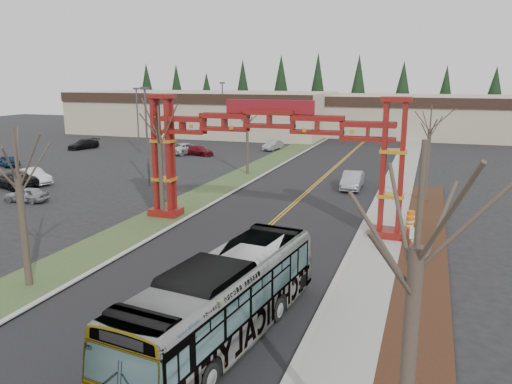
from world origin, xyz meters
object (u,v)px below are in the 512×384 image
at_px(parked_car_far_c, 83,144).
at_px(bare_tree_median_mid, 159,138).
at_px(parked_car_near_c, 13,179).
at_px(barrel_north, 411,218).
at_px(street_sign, 414,240).
at_px(bare_tree_right_near, 417,250).
at_px(bare_tree_median_near, 18,176).
at_px(transit_bus, 223,300).
at_px(silver_sedan, 352,180).
at_px(retail_building_east, 432,116).
at_px(light_pole_mid, 137,115).
at_px(parked_car_near_b, 33,176).
at_px(parked_car_mid_b, 8,161).
at_px(gateway_arch, 269,140).
at_px(barrel_south, 415,242).
at_px(light_pole_far, 223,107).
at_px(retail_building_west, 205,112).
at_px(parked_car_far_a, 273,145).
at_px(parked_car_mid_a, 199,151).
at_px(bare_tree_median_far, 247,120).
at_px(parked_car_far_b, 186,148).
at_px(parked_car_near_a, 26,195).
at_px(bare_tree_right_far, 430,130).
at_px(light_pole_near, 147,129).
at_px(barrel_mid, 410,223).

relative_size(parked_car_far_c, bare_tree_median_mid, 0.58).
relative_size(parked_car_near_c, barrel_north, 5.19).
bearing_deg(parked_car_near_c, street_sign, 93.43).
distance_m(parked_car_near_c, bare_tree_right_near, 44.77).
xyz_separation_m(bare_tree_median_near, bare_tree_median_mid, (0.00, 13.03, 0.29)).
xyz_separation_m(transit_bus, silver_sedan, (0.55, 28.99, -0.87)).
relative_size(retail_building_east, light_pole_mid, 4.36).
xyz_separation_m(parked_car_near_b, bare_tree_right_near, (35.76, -27.08, 5.81)).
relative_size(parked_car_mid_b, parked_car_far_c, 0.84).
relative_size(gateway_arch, barrel_south, 20.56).
height_order(light_pole_far, barrel_south, light_pole_far).
xyz_separation_m(retail_building_west, parked_car_mid_b, (-5.87, -41.17, -3.09)).
xyz_separation_m(parked_car_far_a, street_sign, (20.68, -40.92, 1.00)).
distance_m(parked_car_mid_a, parked_car_mid_b, 22.83).
height_order(parked_car_mid_b, light_pole_mid, light_pole_mid).
distance_m(bare_tree_median_near, bare_tree_median_far, 30.91).
xyz_separation_m(retail_building_east, parked_car_far_b, (-30.90, -33.45, -2.77)).
distance_m(parked_car_near_b, parked_car_mid_a, 23.10).
bearing_deg(parked_car_far_c, parked_car_near_c, -49.53).
xyz_separation_m(silver_sedan, parked_car_far_b, (-24.48, 14.58, -0.05)).
bearing_deg(parked_car_near_a, bare_tree_right_far, 104.43).
distance_m(gateway_arch, bare_tree_right_far, 14.83).
height_order(parked_car_far_a, bare_tree_median_far, bare_tree_median_far).
bearing_deg(barrel_south, parked_car_near_b, 168.02).
xyz_separation_m(bare_tree_right_far, street_sign, (-0.32, -16.02, -4.24)).
height_order(retail_building_east, bare_tree_right_far, bare_tree_right_far).
bearing_deg(parked_car_near_c, light_pole_near, 131.95).
height_order(transit_bus, parked_car_far_b, transit_bus).
height_order(silver_sedan, parked_car_mid_a, silver_sedan).
bearing_deg(retail_building_west, gateway_arch, -60.93).
relative_size(parked_car_near_c, parked_car_mid_a, 1.26).
height_order(parked_car_mid_a, barrel_north, parked_car_mid_a).
bearing_deg(bare_tree_median_far, barrel_mid, -41.24).
distance_m(parked_car_mid_b, light_pole_mid, 17.70).
bearing_deg(street_sign, parked_car_mid_a, 130.78).
relative_size(gateway_arch, bare_tree_median_mid, 2.25).
bearing_deg(barrel_south, barrel_mid, 96.93).
xyz_separation_m(bare_tree_median_near, street_sign, (17.68, 8.45, -3.85)).
distance_m(silver_sedan, parked_car_mid_b, 39.47).
relative_size(bare_tree_right_near, barrel_north, 8.50).
height_order(parked_car_mid_b, bare_tree_median_mid, bare_tree_median_mid).
bearing_deg(bare_tree_right_far, parked_car_near_a, -160.53).
distance_m(bare_tree_right_near, barrel_mid, 24.31).
height_order(bare_tree_median_far, bare_tree_right_near, bare_tree_right_near).
distance_m(transit_bus, parked_car_far_b, 49.71).
relative_size(silver_sedan, parked_car_mid_b, 1.22).
bearing_deg(light_pole_far, parked_car_near_a, -88.83).
height_order(parked_car_far_a, bare_tree_median_mid, bare_tree_median_mid).
bearing_deg(light_pole_mid, parked_car_far_c, -179.04).
height_order(parked_car_far_b, bare_tree_median_mid, bare_tree_median_mid).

